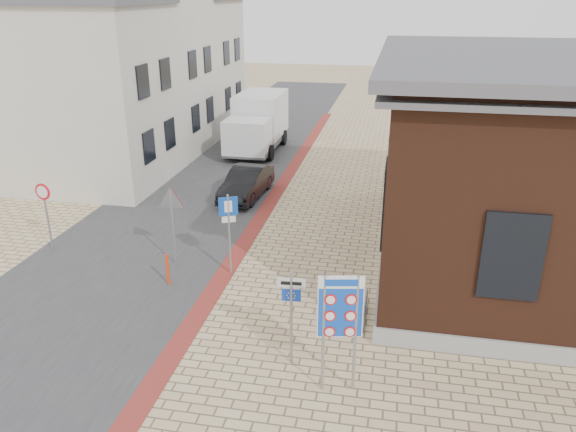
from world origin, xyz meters
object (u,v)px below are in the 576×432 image
Objects in this scene: sedan at (246,183)px; box_truck at (258,122)px; bollard at (168,270)px; essen_sign at (291,304)px; parking_sign at (229,220)px; border_sign at (340,309)px.

box_truck is at bearing 104.68° from sedan.
bollard is at bearing -87.64° from sedan.
parking_sign is at bearing 118.93° from essen_sign.
sedan is at bearing -79.53° from box_truck.
bollard is at bearing 134.47° from border_sign.
sedan is at bearing 102.97° from border_sign.
essen_sign is 5.07m from parking_sign.
bollard is (-4.50, 3.16, -1.14)m from essen_sign.
essen_sign is at bearing -73.49° from box_truck.
essen_sign is at bearing 136.67° from border_sign.
bollard is at bearing -172.65° from parking_sign.
sedan is 1.47× the size of parking_sign.
sedan is 13.43m from border_sign.
border_sign is 1.08× the size of parking_sign.
parking_sign is (-2.80, 4.23, 0.22)m from essen_sign.
parking_sign reaches higher than sedan.
box_truck is at bearing 101.70° from essen_sign.
border_sign is at bearing -36.87° from essen_sign.
box_truck is 2.42× the size of essen_sign.
border_sign reaches higher than essen_sign.
essen_sign is at bearing -81.28° from parking_sign.
box_truck is 21.08m from border_sign.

